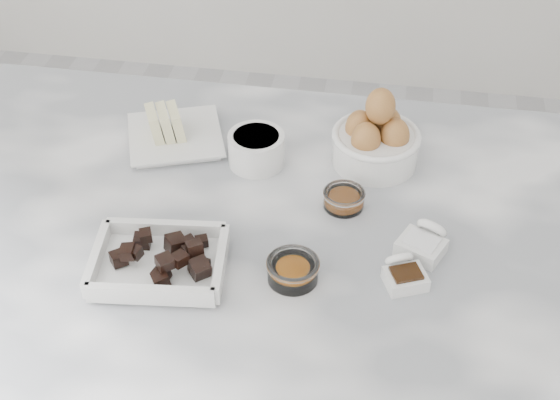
# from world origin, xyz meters

# --- Properties ---
(marble_slab) EXTENTS (1.20, 0.80, 0.04)m
(marble_slab) POSITION_xyz_m (0.00, 0.00, 0.92)
(marble_slab) COLOR white
(marble_slab) RESTS_ON cabinet
(chocolate_dish) EXTENTS (0.20, 0.16, 0.05)m
(chocolate_dish) POSITION_xyz_m (-0.13, -0.10, 0.96)
(chocolate_dish) COLOR white
(chocolate_dish) RESTS_ON marble_slab
(butter_plate) EXTENTS (0.20, 0.20, 0.06)m
(butter_plate) POSITION_xyz_m (-0.19, 0.20, 0.96)
(butter_plate) COLOR white
(butter_plate) RESTS_ON marble_slab
(sugar_ramekin) EXTENTS (0.09, 0.09, 0.06)m
(sugar_ramekin) POSITION_xyz_m (-0.04, 0.17, 0.97)
(sugar_ramekin) COLOR white
(sugar_ramekin) RESTS_ON marble_slab
(egg_bowl) EXTENTS (0.15, 0.15, 0.14)m
(egg_bowl) POSITION_xyz_m (0.15, 0.20, 0.99)
(egg_bowl) COLOR white
(egg_bowl) RESTS_ON marble_slab
(honey_bowl) EXTENTS (0.07, 0.07, 0.03)m
(honey_bowl) POSITION_xyz_m (0.11, 0.08, 0.95)
(honey_bowl) COLOR white
(honey_bowl) RESTS_ON marble_slab
(zest_bowl) EXTENTS (0.08, 0.08, 0.03)m
(zest_bowl) POSITION_xyz_m (0.06, -0.09, 0.96)
(zest_bowl) COLOR white
(zest_bowl) RESTS_ON marble_slab
(vanilla_spoon) EXTENTS (0.07, 0.08, 0.04)m
(vanilla_spoon) POSITION_xyz_m (0.21, -0.07, 0.95)
(vanilla_spoon) COLOR white
(vanilla_spoon) RESTS_ON marble_slab
(salt_spoon) EXTENTS (0.08, 0.09, 0.05)m
(salt_spoon) POSITION_xyz_m (0.23, 0.00, 0.96)
(salt_spoon) COLOR white
(salt_spoon) RESTS_ON marble_slab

